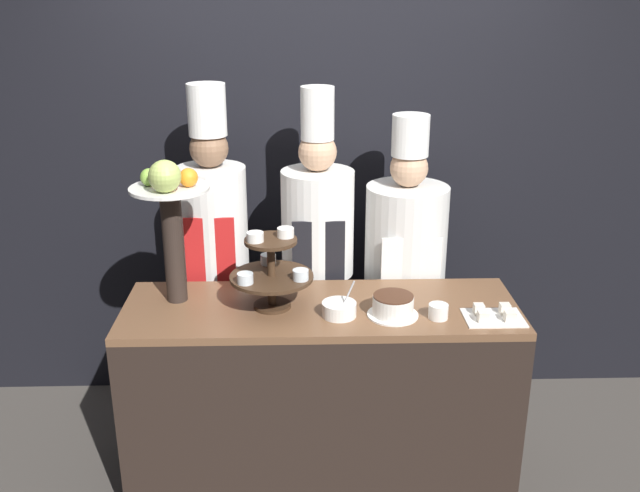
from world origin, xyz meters
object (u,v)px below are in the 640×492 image
object	(u,v)px
chef_center_right	(405,264)
cake_square_tray	(494,315)
chef_left	(214,247)
serving_bowl_near	(339,309)
chef_center_left	(318,252)
tiered_stand	(271,269)
cup_white	(438,311)
cake_round	(393,306)
fruit_pedestal	(170,210)

from	to	relation	value
chef_center_right	cake_square_tray	bearing A→B (deg)	-66.80
chef_left	serving_bowl_near	bearing A→B (deg)	-46.05
cake_square_tray	chef_center_left	xyz separation A→B (m)	(-0.74, 0.67, 0.04)
tiered_stand	chef_left	xyz separation A→B (m)	(-0.31, 0.53, -0.09)
tiered_stand	serving_bowl_near	bearing A→B (deg)	-18.12
serving_bowl_near	chef_left	size ratio (longest dim) A/B	0.09
cup_white	cake_round	bearing A→B (deg)	171.11
cake_round	cup_white	size ratio (longest dim) A/B	2.63
tiered_stand	fruit_pedestal	bearing A→B (deg)	170.35
chef_left	tiered_stand	bearing A→B (deg)	-59.60
fruit_pedestal	chef_left	world-z (taller)	chef_left
fruit_pedestal	chef_center_left	size ratio (longest dim) A/B	0.37
fruit_pedestal	chef_left	size ratio (longest dim) A/B	0.36
cake_square_tray	chef_center_right	xyz separation A→B (m)	(-0.29, 0.67, -0.03)
chef_center_right	fruit_pedestal	bearing A→B (deg)	-157.43
chef_left	chef_center_left	size ratio (longest dim) A/B	1.01
serving_bowl_near	tiered_stand	bearing A→B (deg)	161.88
tiered_stand	cake_round	bearing A→B (deg)	-10.97
chef_center_right	serving_bowl_near	bearing A→B (deg)	-120.90
chef_left	chef_center_left	xyz separation A→B (m)	(0.53, -0.00, -0.03)
tiered_stand	chef_center_right	bearing A→B (deg)	38.49
cup_white	cake_square_tray	world-z (taller)	cup_white
chef_center_left	chef_center_right	world-z (taller)	chef_center_left
cake_square_tray	chef_left	size ratio (longest dim) A/B	0.14
serving_bowl_near	cake_round	bearing A→B (deg)	-1.47
cake_square_tray	chef_center_left	bearing A→B (deg)	137.71
fruit_pedestal	cake_round	xyz separation A→B (m)	(0.96, -0.18, -0.39)
cake_round	cake_square_tray	xyz separation A→B (m)	(0.43, -0.04, -0.03)
fruit_pedestal	chef_center_left	world-z (taller)	chef_center_left
tiered_stand	cake_round	xyz separation A→B (m)	(0.53, -0.10, -0.14)
cake_round	chef_left	world-z (taller)	chef_left
cup_white	chef_left	size ratio (longest dim) A/B	0.05
tiered_stand	cake_square_tray	world-z (taller)	tiered_stand
cake_square_tray	serving_bowl_near	xyz separation A→B (m)	(-0.67, 0.05, 0.02)
fruit_pedestal	cake_round	world-z (taller)	fruit_pedestal
cake_round	serving_bowl_near	bearing A→B (deg)	178.53
chef_center_left	serving_bowl_near	bearing A→B (deg)	-83.06
cake_round	chef_left	distance (m)	1.05
fruit_pedestal	cup_white	distance (m)	1.24
cup_white	chef_center_right	distance (m)	0.67
fruit_pedestal	serving_bowl_near	distance (m)	0.85
chef_center_right	chef_center_left	bearing A→B (deg)	179.99
cake_round	tiered_stand	bearing A→B (deg)	169.03
tiered_stand	cake_round	world-z (taller)	tiered_stand
cup_white	chef_left	xyz separation A→B (m)	(-1.03, 0.66, 0.06)
cake_square_tray	serving_bowl_near	world-z (taller)	serving_bowl_near
cake_round	chef_center_right	bearing A→B (deg)	77.29
chef_left	chef_center_right	xyz separation A→B (m)	(0.98, -0.00, -0.11)
tiered_stand	cup_white	world-z (taller)	tiered_stand
cake_square_tray	chef_center_left	size ratio (longest dim) A/B	0.14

